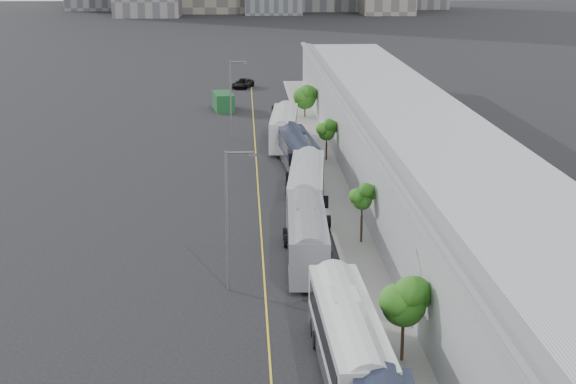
{
  "coord_description": "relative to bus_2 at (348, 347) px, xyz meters",
  "views": [
    {
      "loc": [
        -2.71,
        -9.43,
        21.37
      ],
      "look_at": [
        0.68,
        57.77,
        3.0
      ],
      "focal_mm": 55.0,
      "sensor_mm": 36.0,
      "label": 1
    }
  ],
  "objects": [
    {
      "name": "tree_3",
      "position": [
        3.43,
        49.16,
        1.6
      ],
      "size": [
        1.77,
        1.77,
        4.23
      ],
      "color": "black",
      "rests_on": "ground"
    },
    {
      "name": "shipping_container",
      "position": [
        -8.07,
        80.7,
        -0.5
      ],
      "size": [
        3.28,
        6.14,
        2.42
      ],
      "primitive_type": "cube",
      "rotation": [
        0.0,
        0.0,
        0.14
      ],
      "color": "#14411D",
      "rests_on": "ground"
    },
    {
      "name": "bus_4",
      "position": [
        0.03,
        30.63,
        0.02
      ],
      "size": [
        4.15,
        14.17,
        4.08
      ],
      "rotation": [
        0.0,
        0.0,
        -0.1
      ],
      "color": "#AAACB4",
      "rests_on": "ground"
    },
    {
      "name": "sidewalk",
      "position": [
        6.52,
        22.99,
        -1.64
      ],
      "size": [
        10.0,
        170.0,
        0.12
      ],
      "primitive_type": "cube",
      "color": "gray",
      "rests_on": "ground"
    },
    {
      "name": "street_lamp_near",
      "position": [
        -6.21,
        12.65,
        3.64
      ],
      "size": [
        2.04,
        0.22,
        9.3
      ],
      "color": "#59595E",
      "rests_on": "ground"
    },
    {
      "name": "bus_5",
      "position": [
        0.18,
        44.99,
        -0.09
      ],
      "size": [
        3.66,
        13.23,
        3.82
      ],
      "rotation": [
        0.0,
        0.0,
        0.08
      ],
      "color": "black",
      "rests_on": "ground"
    },
    {
      "name": "tree_1",
      "position": [
        3.12,
        1.63,
        1.96
      ],
      "size": [
        2.39,
        2.39,
        4.88
      ],
      "color": "black",
      "rests_on": "ground"
    },
    {
      "name": "tree_4",
      "position": [
        2.87,
        74.19,
        1.32
      ],
      "size": [
        2.88,
        2.88,
        4.48
      ],
      "color": "black",
      "rests_on": "ground"
    },
    {
      "name": "bus_6",
      "position": [
        -0.69,
        57.07,
        -0.01
      ],
      "size": [
        3.91,
        13.91,
        4.01
      ],
      "rotation": [
        0.0,
        0.0,
        -0.08
      ],
      "color": "silver",
      "rests_on": "ground"
    },
    {
      "name": "bus_3",
      "position": [
        -0.87,
        17.63,
        -0.06
      ],
      "size": [
        3.26,
        13.39,
        3.89
      ],
      "rotation": [
        0.0,
        0.0,
        -0.04
      ],
      "color": "slate",
      "rests_on": "ground"
    },
    {
      "name": "lane_line",
      "position": [
        -3.98,
        22.99,
        -1.69
      ],
      "size": [
        0.12,
        160.0,
        0.02
      ],
      "primitive_type": "cube",
      "color": "gold",
      "rests_on": "ground"
    },
    {
      "name": "bus_2",
      "position": [
        0.0,
        0.0,
        0.0
      ],
      "size": [
        3.12,
        13.87,
        4.04
      ],
      "rotation": [
        0.0,
        0.0,
        0.02
      ],
      "color": "silver",
      "rests_on": "ground"
    },
    {
      "name": "tree_2",
      "position": [
        3.55,
        21.71,
        1.9
      ],
      "size": [
        1.53,
        1.53,
        4.43
      ],
      "color": "black",
      "rests_on": "ground"
    },
    {
      "name": "street_lamp_far",
      "position": [
        -6.55,
        60.48,
        3.62
      ],
      "size": [
        2.04,
        0.22,
        9.25
      ],
      "color": "#59595E",
      "rests_on": "ground"
    },
    {
      "name": "depot",
      "position": [
        10.51,
        22.99,
        1.81
      ],
      "size": [
        12.45,
        160.4,
        7.2
      ],
      "color": "gray",
      "rests_on": "ground"
    },
    {
      "name": "suv",
      "position": [
        -5.37,
        101.29,
        -0.96
      ],
      "size": [
        4.07,
        5.85,
        1.48
      ],
      "primitive_type": "imported",
      "rotation": [
        0.0,
        0.0,
        -0.33
      ],
      "color": "black",
      "rests_on": "ground"
    }
  ]
}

